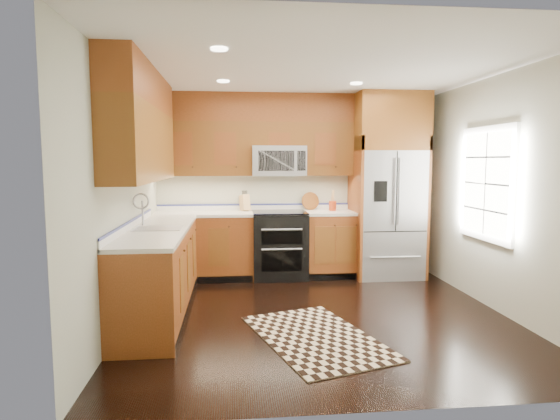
{
  "coord_description": "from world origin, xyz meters",
  "views": [
    {
      "loc": [
        -0.89,
        -4.86,
        1.66
      ],
      "look_at": [
        -0.35,
        0.6,
        1.08
      ],
      "focal_mm": 30.0,
      "sensor_mm": 36.0,
      "label": 1
    }
  ],
  "objects": [
    {
      "name": "ground",
      "position": [
        0.0,
        0.0,
        0.0
      ],
      "size": [
        4.0,
        4.0,
        0.0
      ],
      "primitive_type": "plane",
      "color": "black",
      "rests_on": "ground"
    },
    {
      "name": "wall_back",
      "position": [
        0.0,
        2.0,
        1.3
      ],
      "size": [
        4.0,
        0.02,
        2.6
      ],
      "primitive_type": "cube",
      "color": "#B6BAA7",
      "rests_on": "ground"
    },
    {
      "name": "wall_left",
      "position": [
        -2.0,
        0.0,
        1.3
      ],
      "size": [
        0.02,
        4.0,
        2.6
      ],
      "primitive_type": "cube",
      "color": "#B6BAA7",
      "rests_on": "ground"
    },
    {
      "name": "wall_right",
      "position": [
        2.0,
        0.0,
        1.3
      ],
      "size": [
        0.02,
        4.0,
        2.6
      ],
      "primitive_type": "cube",
      "color": "#B6BAA7",
      "rests_on": "ground"
    },
    {
      "name": "window",
      "position": [
        1.98,
        0.2,
        1.4
      ],
      "size": [
        0.04,
        1.1,
        1.3
      ],
      "color": "white",
      "rests_on": "ground"
    },
    {
      "name": "base_cabinets",
      "position": [
        -1.23,
        0.9,
        0.45
      ],
      "size": [
        2.85,
        3.0,
        0.9
      ],
      "color": "brown",
      "rests_on": "ground"
    },
    {
      "name": "countertop",
      "position": [
        -1.09,
        1.01,
        0.92
      ],
      "size": [
        2.86,
        3.01,
        0.04
      ],
      "color": "white",
      "rests_on": "base_cabinets"
    },
    {
      "name": "upper_cabinets",
      "position": [
        -1.15,
        1.09,
        2.02
      ],
      "size": [
        2.85,
        3.0,
        1.15
      ],
      "color": "brown",
      "rests_on": "ground"
    },
    {
      "name": "range",
      "position": [
        -0.25,
        1.67,
        0.47
      ],
      "size": [
        0.76,
        0.67,
        0.95
      ],
      "color": "black",
      "rests_on": "ground"
    },
    {
      "name": "microwave",
      "position": [
        -0.25,
        1.8,
        1.66
      ],
      "size": [
        0.76,
        0.4,
        0.42
      ],
      "color": "#B2B2B7",
      "rests_on": "ground"
    },
    {
      "name": "refrigerator",
      "position": [
        1.3,
        1.63,
        1.3
      ],
      "size": [
        0.98,
        0.75,
        2.6
      ],
      "color": "#B2B2B7",
      "rests_on": "ground"
    },
    {
      "name": "sink_faucet",
      "position": [
        -1.73,
        0.23,
        0.99
      ],
      "size": [
        0.54,
        0.44,
        0.37
      ],
      "color": "#B2B2B7",
      "rests_on": "countertop"
    },
    {
      "name": "rug",
      "position": [
        -0.13,
        -0.66,
        0.01
      ],
      "size": [
        1.38,
        1.79,
        0.01
      ],
      "primitive_type": "cube",
      "rotation": [
        0.0,
        0.0,
        0.3
      ],
      "color": "black",
      "rests_on": "ground"
    },
    {
      "name": "knife_block",
      "position": [
        -0.73,
        1.88,
        1.06
      ],
      "size": [
        0.15,
        0.18,
        0.29
      ],
      "color": "tan",
      "rests_on": "countertop"
    },
    {
      "name": "utensil_crock",
      "position": [
        0.54,
        1.77,
        1.04
      ],
      "size": [
        0.12,
        0.12,
        0.3
      ],
      "color": "#B83916",
      "rests_on": "countertop"
    },
    {
      "name": "cutting_board",
      "position": [
        0.24,
        1.94,
        0.95
      ],
      "size": [
        0.31,
        0.31,
        0.02
      ],
      "primitive_type": "cylinder",
      "rotation": [
        0.0,
        0.0,
        0.19
      ],
      "color": "brown",
      "rests_on": "countertop"
    }
  ]
}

